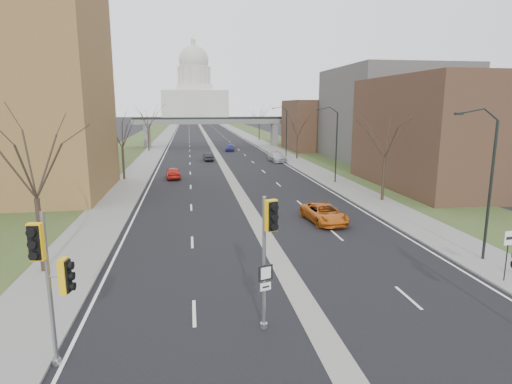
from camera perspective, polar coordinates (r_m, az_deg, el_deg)
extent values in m
plane|color=black|center=(18.49, 8.31, -17.47)|extent=(700.00, 700.00, 0.00)
cube|color=black|center=(165.74, -7.17, 8.25)|extent=(20.00, 600.00, 0.01)
cube|color=gray|center=(165.74, -7.17, 8.25)|extent=(1.20, 600.00, 0.02)
cube|color=gray|center=(166.53, -3.00, 8.36)|extent=(4.00, 600.00, 0.12)
cube|color=gray|center=(165.81, -11.36, 8.14)|extent=(4.00, 600.00, 0.12)
cube|color=#2C3F1D|center=(167.25, -0.93, 8.38)|extent=(8.00, 600.00, 0.10)
cube|color=#2C3F1D|center=(166.18, -13.45, 8.05)|extent=(8.00, 600.00, 0.10)
cube|color=#4D3223|center=(52.29, 25.05, 7.18)|extent=(16.00, 20.00, 12.00)
cube|color=#595652|center=(75.07, 17.49, 9.83)|extent=(18.00, 22.00, 15.00)
cube|color=#4D3223|center=(89.67, 8.79, 8.79)|extent=(14.00, 14.00, 10.00)
cube|color=slate|center=(96.07, -14.32, 7.25)|extent=(1.20, 2.50, 5.00)
cube|color=slate|center=(97.51, 2.43, 7.64)|extent=(1.20, 2.50, 5.00)
cube|color=slate|center=(95.62, -5.92, 9.32)|extent=(34.00, 3.00, 1.00)
cube|color=black|center=(95.60, -5.93, 9.74)|extent=(34.00, 0.15, 0.50)
cube|color=beige|center=(335.47, -8.14, 11.49)|extent=(48.00, 42.00, 20.00)
cube|color=beige|center=(335.72, -8.20, 13.54)|extent=(26.00, 26.00, 5.00)
cylinder|color=beige|center=(336.19, -8.25, 15.07)|extent=(22.00, 22.00, 14.00)
sphere|color=beige|center=(337.09, -8.30, 16.94)|extent=(22.00, 22.00, 22.00)
cylinder|color=beige|center=(338.42, -8.36, 18.87)|extent=(3.60, 3.60, 4.50)
cylinder|color=black|center=(27.63, 28.75, 0.04)|extent=(0.16, 0.16, 8.00)
cube|color=black|center=(25.86, 25.57, 9.38)|extent=(0.45, 0.18, 0.14)
cylinder|color=black|center=(50.53, 10.66, 5.80)|extent=(0.16, 0.16, 8.00)
cube|color=black|center=(49.59, 8.29, 10.81)|extent=(0.45, 0.18, 0.14)
cylinder|color=black|center=(75.47, 4.07, 7.76)|extent=(0.16, 0.16, 8.00)
cube|color=black|center=(74.84, 2.37, 11.08)|extent=(0.45, 0.18, 0.14)
cylinder|color=#382B21|center=(25.67, -26.79, -5.15)|extent=(0.28, 0.28, 4.00)
cylinder|color=#382B21|center=(54.47, -17.26, 3.62)|extent=(0.28, 0.28, 3.75)
cylinder|color=#382B21|center=(88.05, -14.13, 6.74)|extent=(0.28, 0.28, 4.25)
cylinder|color=#382B21|center=(42.07, 16.61, 1.67)|extent=(0.28, 0.28, 4.00)
cylinder|color=#382B21|center=(73.02, 5.49, 5.84)|extent=(0.28, 0.28, 3.50)
cylinder|color=#382B21|center=(112.08, 0.42, 8.01)|extent=(0.28, 0.28, 4.25)
cylinder|color=gray|center=(16.36, -25.81, -11.80)|extent=(0.15, 0.15, 5.52)
cylinder|color=gray|center=(17.53, -25.02, -19.83)|extent=(0.30, 0.30, 0.21)
cube|color=#EFB30E|center=(15.29, -27.25, -5.92)|extent=(0.50, 0.48, 1.22)
cube|color=#EFB30E|center=(15.96, -24.22, -10.19)|extent=(0.48, 0.50, 1.22)
cylinder|color=gray|center=(17.15, 1.08, -9.60)|extent=(0.15, 0.15, 5.49)
cylinder|color=gray|center=(18.26, 1.05, -17.35)|extent=(0.30, 0.30, 0.21)
cube|color=#EFB30E|center=(16.07, 2.03, -3.16)|extent=(0.56, 0.54, 1.21)
cube|color=black|center=(17.27, 1.08, -10.59)|extent=(0.61, 0.25, 0.63)
cube|color=silver|center=(17.49, 1.07, -12.35)|extent=(0.46, 0.20, 0.32)
cylinder|color=black|center=(25.34, 30.39, -7.76)|extent=(0.06, 0.06, 2.28)
cube|color=silver|center=(25.02, 30.66, -5.28)|extent=(0.57, 0.08, 0.72)
imported|color=red|center=(54.22, -10.98, 2.53)|extent=(2.01, 4.35, 1.45)
imported|color=black|center=(71.10, -6.39, 4.69)|extent=(1.72, 4.07, 1.31)
imported|color=#BD5A14|center=(33.59, 9.08, -2.82)|extent=(2.90, 5.38, 1.44)
imported|color=#A7A9AF|center=(69.65, 2.78, 4.70)|extent=(2.69, 5.50, 1.54)
imported|color=navy|center=(86.16, -3.50, 5.94)|extent=(2.18, 4.31, 1.41)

